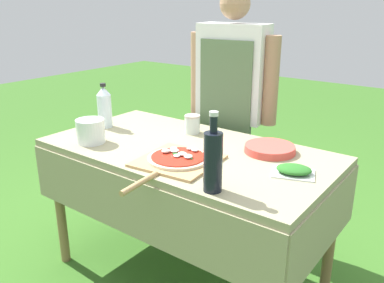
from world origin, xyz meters
TOP-DOWN VIEW (x-y plane):
  - ground_plane at (0.00, 0.00)m, footprint 12.00×12.00m
  - prep_table at (0.00, 0.00)m, footprint 1.44×0.76m
  - person_cook at (-0.09, 0.56)m, footprint 0.56×0.22m
  - pizza_on_peel at (0.08, -0.18)m, footprint 0.36×0.57m
  - oil_bottle at (0.37, -0.31)m, footprint 0.07×0.07m
  - water_bottle at (-0.59, -0.00)m, footprint 0.08×0.08m
  - herb_container at (0.55, 0.02)m, footprint 0.20×0.18m
  - mixing_tub at (-0.44, -0.23)m, footprint 0.14×0.14m
  - plate_stack at (0.35, 0.19)m, footprint 0.24×0.24m
  - sauce_jar at (-0.12, 0.21)m, footprint 0.09×0.09m

SIDE VIEW (x-z plane):
  - ground_plane at x=0.00m, z-range 0.00..0.00m
  - prep_table at x=0.00m, z-range 0.28..1.02m
  - pizza_on_peel at x=0.08m, z-range 0.73..0.79m
  - plate_stack at x=0.35m, z-range 0.75..0.78m
  - herb_container at x=0.55m, z-range 0.75..0.79m
  - sauce_jar at x=-0.12m, z-range 0.74..0.84m
  - mixing_tub at x=-0.44m, z-range 0.75..0.87m
  - water_bottle at x=-0.59m, z-range 0.74..0.99m
  - oil_bottle at x=0.37m, z-range 0.72..1.03m
  - person_cook at x=-0.09m, z-range 0.14..1.63m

